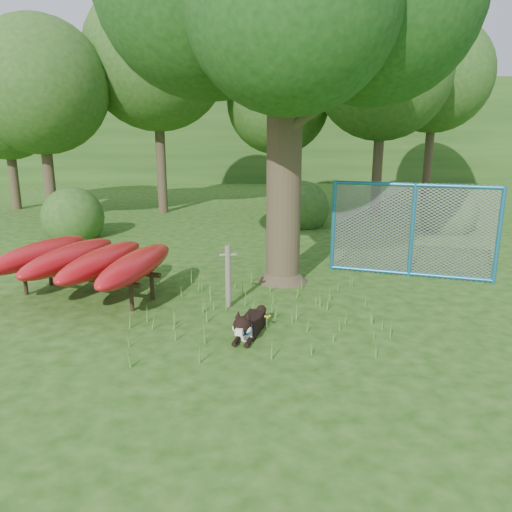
{
  "coord_description": "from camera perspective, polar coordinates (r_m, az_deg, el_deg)",
  "views": [
    {
      "loc": [
        -0.11,
        -7.27,
        3.19
      ],
      "look_at": [
        0.2,
        1.2,
        1.0
      ],
      "focal_mm": 35.0,
      "sensor_mm": 36.0,
      "label": 1
    }
  ],
  "objects": [
    {
      "name": "wildflower_clump",
      "position": [
        8.17,
        1.26,
        -7.06
      ],
      "size": [
        0.11,
        0.11,
        0.23
      ],
      "rotation": [
        0.0,
        0.0,
        -0.29
      ],
      "color": "#4B882C",
      "rests_on": "ground"
    },
    {
      "name": "bg_tree_f",
      "position": [
        22.14,
        -26.68,
        14.41
      ],
      "size": [
        3.6,
        3.6,
        5.55
      ],
      "color": "#3C3120",
      "rests_on": "ground"
    },
    {
      "name": "shrub_right",
      "position": [
        16.94,
        20.94,
        2.67
      ],
      "size": [
        1.8,
        1.8,
        1.8
      ],
      "primitive_type": "sphere",
      "color": "#274F19",
      "rests_on": "ground"
    },
    {
      "name": "kayak_rack",
      "position": [
        10.02,
        -18.9,
        -0.37
      ],
      "size": [
        3.53,
        3.81,
        0.99
      ],
      "rotation": [
        0.0,
        0.0,
        -0.41
      ],
      "color": "black",
      "rests_on": "ground"
    },
    {
      "name": "wooded_hillside",
      "position": [
        35.27,
        -1.98,
        14.17
      ],
      "size": [
        80.0,
        12.0,
        6.0
      ],
      "primitive_type": "cube",
      "color": "#274F19",
      "rests_on": "ground"
    },
    {
      "name": "shrub_left",
      "position": [
        15.88,
        -20.0,
        2.02
      ],
      "size": [
        1.8,
        1.8,
        1.8
      ],
      "primitive_type": "sphere",
      "color": "#274F19",
      "rests_on": "ground"
    },
    {
      "name": "bg_tree_b",
      "position": [
        19.63,
        -11.33,
        21.31
      ],
      "size": [
        5.2,
        5.2,
        8.22
      ],
      "color": "#3C3120",
      "rests_on": "ground"
    },
    {
      "name": "shrub_mid",
      "position": [
        16.71,
        5.21,
        3.43
      ],
      "size": [
        1.8,
        1.8,
        1.8
      ],
      "primitive_type": "sphere",
      "color": "#274F19",
      "rests_on": "ground"
    },
    {
      "name": "ground",
      "position": [
        7.94,
        -1.14,
        -9.21
      ],
      "size": [
        80.0,
        80.0,
        0.0
      ],
      "primitive_type": "plane",
      "color": "#1E460E",
      "rests_on": "ground"
    },
    {
      "name": "husky_dog",
      "position": [
        7.87,
        -0.86,
        -7.92
      ],
      "size": [
        0.58,
        1.15,
        0.53
      ],
      "rotation": [
        0.0,
        0.0,
        -0.31
      ],
      "color": "black",
      "rests_on": "ground"
    },
    {
      "name": "bg_tree_d",
      "position": [
        19.06,
        14.32,
        19.77
      ],
      "size": [
        4.8,
        4.8,
        7.5
      ],
      "color": "#3C3120",
      "rests_on": "ground"
    },
    {
      "name": "bg_tree_e",
      "position": [
        22.85,
        19.8,
        18.81
      ],
      "size": [
        4.6,
        4.6,
        7.55
      ],
      "color": "#3C3120",
      "rests_on": "ground"
    },
    {
      "name": "fence_section",
      "position": [
        11.31,
        17.41,
        2.81
      ],
      "size": [
        3.33,
        1.31,
        3.42
      ],
      "rotation": [
        0.0,
        0.0,
        -0.35
      ],
      "color": "teal",
      "rests_on": "ground"
    },
    {
      "name": "bg_tree_c",
      "position": [
        20.35,
        2.56,
        17.06
      ],
      "size": [
        4.0,
        4.0,
        6.12
      ],
      "color": "#3C3120",
      "rests_on": "ground"
    },
    {
      "name": "wooden_post",
      "position": [
        9.03,
        -3.21,
        -2.13
      ],
      "size": [
        0.32,
        0.12,
        1.15
      ],
      "rotation": [
        0.0,
        0.0,
        0.15
      ],
      "color": "#695F4F",
      "rests_on": "ground"
    },
    {
      "name": "bg_tree_a",
      "position": [
        18.46,
        -23.48,
        17.38
      ],
      "size": [
        4.4,
        4.4,
        6.7
      ],
      "color": "#3C3120",
      "rests_on": "ground"
    }
  ]
}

